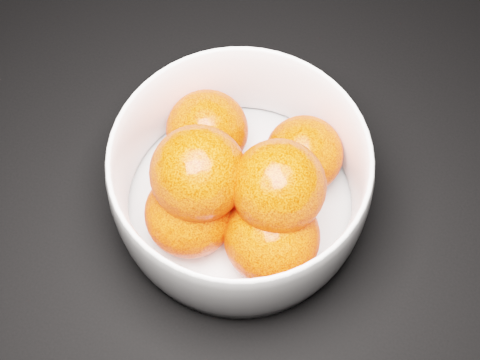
% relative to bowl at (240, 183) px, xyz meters
% --- Properties ---
extents(bowl, '(0.20, 0.20, 0.10)m').
position_rel_bowl_xyz_m(bowl, '(0.00, 0.00, 0.00)').
color(bowl, white).
rests_on(bowl, ground).
extents(orange_pile, '(0.15, 0.15, 0.11)m').
position_rel_bowl_xyz_m(orange_pile, '(0.00, -0.01, 0.01)').
color(orange_pile, '#F2370A').
rests_on(orange_pile, bowl).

